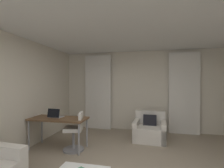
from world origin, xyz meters
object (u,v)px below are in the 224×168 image
object	(u,v)px
armchair	(150,130)
desk	(59,121)
desk_chair	(75,133)
laptop	(55,115)

from	to	relation	value
armchair	desk	distance (m)	2.42
desk_chair	laptop	world-z (taller)	laptop
desk	laptop	bearing A→B (deg)	163.17
armchair	laptop	xyz separation A→B (m)	(-2.23, -1.05, 0.52)
desk_chair	laptop	xyz separation A→B (m)	(-0.54, 0.05, 0.38)
desk_chair	laptop	bearing A→B (deg)	175.11
armchair	desk_chair	bearing A→B (deg)	-147.14
desk	desk_chair	xyz separation A→B (m)	(0.43, -0.01, -0.27)
laptop	desk_chair	bearing A→B (deg)	-4.89
desk	desk_chair	distance (m)	0.51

